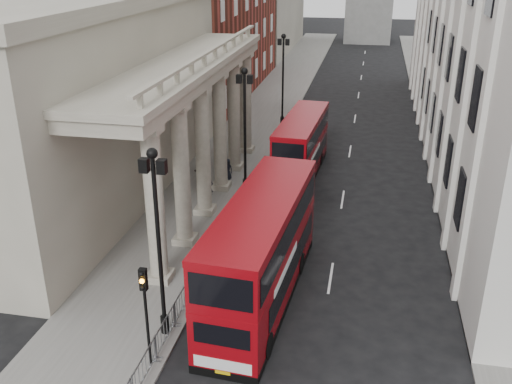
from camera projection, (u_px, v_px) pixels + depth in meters
sidewalk_west at (243, 144)px, 48.36m from camera, size 6.00×140.00×0.12m
sidewalk_east at (445, 157)px, 45.36m from camera, size 3.00×140.00×0.12m
kerb at (277, 146)px, 47.82m from camera, size 0.20×140.00×0.14m
portico_building at (88, 106)px, 36.58m from camera, size 9.00×28.00×12.00m
lamp_post_south at (158, 232)px, 22.58m from camera, size 1.05×0.44×8.32m
lamp_post_mid at (245, 122)px, 37.01m from camera, size 1.05×0.44×8.32m
lamp_post_north at (283, 74)px, 51.44m from camera, size 1.05×0.44×8.32m
traffic_light at (145, 299)px, 21.45m from camera, size 0.28×0.33×4.30m
crowd_barriers at (155, 348)px, 22.59m from camera, size 0.50×18.75×1.10m
bus_near at (262, 249)px, 26.01m from camera, size 3.60×11.83×5.04m
bus_far at (301, 145)px, 41.12m from camera, size 2.97×10.08×4.30m
pedestrian_a at (208, 188)px, 37.05m from camera, size 0.73×0.64×1.68m
pedestrian_b at (200, 171)px, 39.72m from camera, size 1.08×0.99×1.78m
pedestrian_c at (228, 169)px, 40.46m from camera, size 0.80×0.57×1.52m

